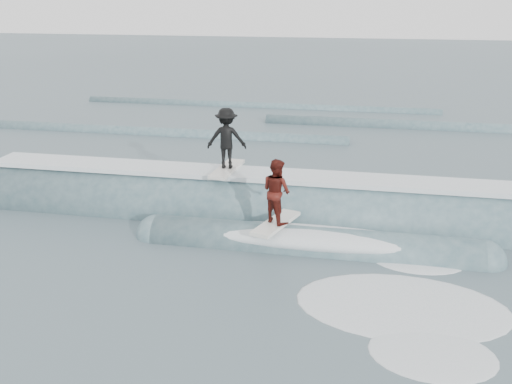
# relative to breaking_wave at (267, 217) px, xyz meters

# --- Properties ---
(ground) EXTENTS (160.00, 160.00, 0.00)m
(ground) POSITION_rel_breaking_wave_xyz_m (-0.21, -4.12, -0.03)
(ground) COLOR #384C52
(ground) RESTS_ON ground
(breaking_wave) EXTENTS (24.20, 4.11, 2.65)m
(breaking_wave) POSITION_rel_breaking_wave_xyz_m (0.00, 0.00, 0.00)
(breaking_wave) COLOR #3A5761
(breaking_wave) RESTS_ON ground
(surfer_black) EXTENTS (1.30, 2.04, 1.98)m
(surfer_black) POSITION_rel_breaking_wave_xyz_m (-1.34, 0.26, 2.34)
(surfer_black) COLOR silver
(surfer_black) RESTS_ON ground
(surfer_red) EXTENTS (1.14, 2.07, 1.89)m
(surfer_red) POSITION_rel_breaking_wave_xyz_m (0.60, -1.94, 1.48)
(surfer_red) COLOR silver
(surfer_red) RESTS_ON ground
(whitewater) EXTENTS (15.68, 5.69, 0.10)m
(whitewater) POSITION_rel_breaking_wave_xyz_m (2.74, -4.44, -0.03)
(whitewater) COLOR white
(whitewater) RESTS_ON ground
(far_swells) EXTENTS (39.33, 8.65, 0.80)m
(far_swells) POSITION_rel_breaking_wave_xyz_m (-0.25, 13.53, -0.03)
(far_swells) COLOR #3A5761
(far_swells) RESTS_ON ground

